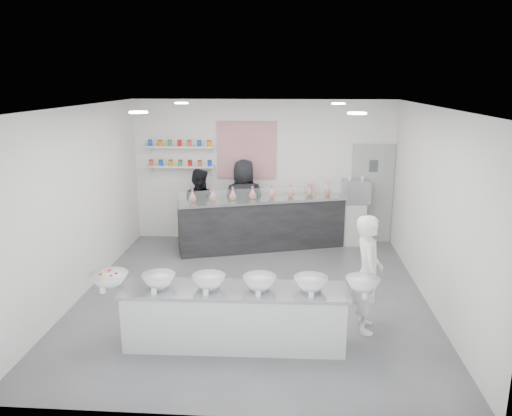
{
  "coord_description": "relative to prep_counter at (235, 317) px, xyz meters",
  "views": [
    {
      "loc": [
        0.58,
        -7.43,
        3.39
      ],
      "look_at": [
        0.03,
        0.4,
        1.36
      ],
      "focal_mm": 35.0,
      "sensor_mm": 36.0,
      "label": 1
    }
  ],
  "objects": [
    {
      "name": "floor",
      "position": [
        0.11,
        1.54,
        -0.4
      ],
      "size": [
        6.0,
        6.0,
        0.0
      ],
      "primitive_type": "plane",
      "color": "#515156",
      "rests_on": "ground"
    },
    {
      "name": "ceiling",
      "position": [
        0.11,
        1.54,
        2.6
      ],
      "size": [
        6.0,
        6.0,
        0.0
      ],
      "primitive_type": "plane",
      "rotation": [
        3.14,
        0.0,
        0.0
      ],
      "color": "white",
      "rests_on": "floor"
    },
    {
      "name": "back_wall",
      "position": [
        0.11,
        4.54,
        1.1
      ],
      "size": [
        5.5,
        0.0,
        5.5
      ],
      "primitive_type": "plane",
      "rotation": [
        1.57,
        0.0,
        0.0
      ],
      "color": "white",
      "rests_on": "floor"
    },
    {
      "name": "left_wall",
      "position": [
        -2.64,
        1.54,
        1.1
      ],
      "size": [
        0.0,
        6.0,
        6.0
      ],
      "primitive_type": "plane",
      "rotation": [
        1.57,
        0.0,
        1.57
      ],
      "color": "white",
      "rests_on": "floor"
    },
    {
      "name": "right_wall",
      "position": [
        2.86,
        1.54,
        1.1
      ],
      "size": [
        0.0,
        6.0,
        6.0
      ],
      "primitive_type": "plane",
      "rotation": [
        1.57,
        0.0,
        -1.57
      ],
      "color": "white",
      "rests_on": "floor"
    },
    {
      "name": "back_door",
      "position": [
        2.41,
        4.51,
        0.65
      ],
      "size": [
        0.88,
        0.04,
        2.1
      ],
      "primitive_type": "cube",
      "color": "#999996",
      "rests_on": "floor"
    },
    {
      "name": "pattern_panel",
      "position": [
        -0.24,
        4.52,
        1.55
      ],
      "size": [
        1.25,
        0.03,
        1.2
      ],
      "primitive_type": "cube",
      "color": "#A72032",
      "rests_on": "back_wall"
    },
    {
      "name": "jar_shelf_lower",
      "position": [
        -1.64,
        4.44,
        1.2
      ],
      "size": [
        1.45,
        0.22,
        0.04
      ],
      "primitive_type": "cube",
      "color": "silver",
      "rests_on": "back_wall"
    },
    {
      "name": "jar_shelf_upper",
      "position": [
        -1.64,
        4.44,
        1.62
      ],
      "size": [
        1.45,
        0.22,
        0.04
      ],
      "primitive_type": "cube",
      "color": "silver",
      "rests_on": "back_wall"
    },
    {
      "name": "preserve_jars",
      "position": [
        -1.64,
        4.42,
        1.48
      ],
      "size": [
        1.45,
        0.1,
        0.56
      ],
      "primitive_type": null,
      "color": "#F04235",
      "rests_on": "jar_shelf_lower"
    },
    {
      "name": "downlight_0",
      "position": [
        -1.29,
        0.54,
        2.58
      ],
      "size": [
        0.24,
        0.24,
        0.02
      ],
      "primitive_type": "cylinder",
      "color": "white",
      "rests_on": "ceiling"
    },
    {
      "name": "downlight_1",
      "position": [
        1.51,
        0.54,
        2.58
      ],
      "size": [
        0.24,
        0.24,
        0.02
      ],
      "primitive_type": "cylinder",
      "color": "white",
      "rests_on": "ceiling"
    },
    {
      "name": "downlight_2",
      "position": [
        -1.29,
        3.14,
        2.58
      ],
      "size": [
        0.24,
        0.24,
        0.02
      ],
      "primitive_type": "cylinder",
      "color": "white",
      "rests_on": "ceiling"
    },
    {
      "name": "downlight_3",
      "position": [
        1.51,
        3.14,
        2.58
      ],
      "size": [
        0.24,
        0.24,
        0.02
      ],
      "primitive_type": "cylinder",
      "color": "white",
      "rests_on": "ceiling"
    },
    {
      "name": "prep_counter",
      "position": [
        0.0,
        0.0,
        0.0
      ],
      "size": [
        2.93,
        0.72,
        0.79
      ],
      "primitive_type": "cube",
      "rotation": [
        0.0,
        0.0,
        0.02
      ],
      "color": "silver",
      "rests_on": "floor"
    },
    {
      "name": "back_bar",
      "position": [
        0.13,
        3.88,
        0.13
      ],
      "size": [
        3.45,
        1.6,
        1.06
      ],
      "primitive_type": "cube",
      "rotation": [
        0.0,
        0.0,
        0.3
      ],
      "color": "black",
      "rests_on": "floor"
    },
    {
      "name": "sneeze_guard",
      "position": [
        0.22,
        3.59,
        0.81
      ],
      "size": [
        3.23,
        1.0,
        0.29
      ],
      "primitive_type": "cube",
      "rotation": [
        0.0,
        0.0,
        0.3
      ],
      "color": "white",
      "rests_on": "back_bar"
    },
    {
      "name": "espresso_ledge",
      "position": [
        1.66,
        4.32,
        0.06
      ],
      "size": [
        1.24,
        0.39,
        0.92
      ],
      "primitive_type": "cube",
      "color": "silver",
      "rests_on": "floor"
    },
    {
      "name": "espresso_machine",
      "position": [
        2.05,
        4.32,
        0.75
      ],
      "size": [
        0.59,
        0.41,
        0.45
      ],
      "primitive_type": "cube",
      "color": "#93969E",
      "rests_on": "espresso_ledge"
    },
    {
      "name": "cup_stacks",
      "position": [
        1.11,
        4.32,
        0.7
      ],
      "size": [
        0.24,
        0.24,
        0.36
      ],
      "primitive_type": null,
      "color": "tan",
      "rests_on": "espresso_ledge"
    },
    {
      "name": "prep_bowls",
      "position": [
        0.0,
        0.0,
        0.48
      ],
      "size": [
        3.69,
        0.61,
        0.17
      ],
      "primitive_type": null,
      "rotation": [
        0.0,
        0.0,
        0.02
      ],
      "color": "white",
      "rests_on": "prep_counter"
    },
    {
      "name": "label_cards",
      "position": [
        -0.01,
        -0.54,
        0.43
      ],
      "size": [
        3.31,
        0.04,
        0.07
      ],
      "primitive_type": null,
      "color": "white",
      "rests_on": "prep_counter"
    },
    {
      "name": "cookie_bags",
      "position": [
        0.13,
        3.88,
        0.79
      ],
      "size": [
        2.86,
        1.0,
        0.26
      ],
      "primitive_type": null,
      "rotation": [
        0.0,
        0.0,
        0.3
      ],
      "color": "pink",
      "rests_on": "back_bar"
    },
    {
      "name": "woman_prep",
      "position": [
        1.77,
        0.55,
        0.43
      ],
      "size": [
        0.41,
        0.61,
        1.65
      ],
      "primitive_type": "imported",
      "rotation": [
        0.0,
        0.0,
        1.54
      ],
      "color": "white",
      "rests_on": "floor"
    },
    {
      "name": "staff_left",
      "position": [
        -1.21,
        4.14,
        0.41
      ],
      "size": [
        0.93,
        0.82,
        1.61
      ],
      "primitive_type": "imported",
      "rotation": [
        0.0,
        0.0,
        2.83
      ],
      "color": "black",
      "rests_on": "floor"
    },
    {
      "name": "staff_right",
      "position": [
        -0.26,
        4.13,
        0.51
      ],
      "size": [
        0.99,
        0.75,
        1.82
      ],
      "primitive_type": "imported",
      "rotation": [
        0.0,
        0.0,
        3.35
      ],
      "color": "black",
      "rests_on": "floor"
    }
  ]
}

